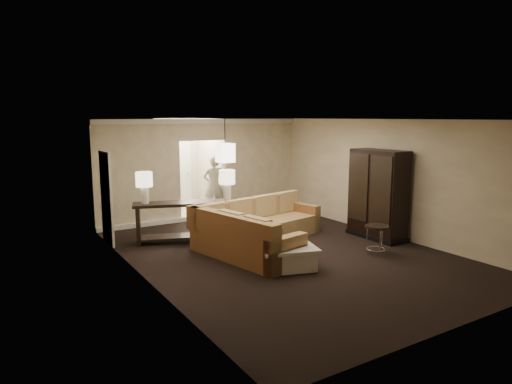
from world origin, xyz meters
TOP-DOWN VIEW (x-y plane):
  - ground at (0.00, 0.00)m, footprint 8.00×8.00m
  - wall_back at (0.00, 4.00)m, footprint 6.00×0.04m
  - wall_front at (0.00, -4.00)m, footprint 6.00×0.04m
  - wall_left at (-3.00, 0.00)m, footprint 0.04×8.00m
  - wall_right at (3.00, 0.00)m, footprint 0.04×8.00m
  - ceiling at (0.00, 0.00)m, footprint 6.00×8.00m
  - crown_molding at (0.00, 3.95)m, footprint 6.00×0.10m
  - baseboard at (0.00, 3.95)m, footprint 6.00×0.10m
  - side_door at (-2.97, 2.80)m, footprint 0.05×0.90m
  - foyer at (0.00, 5.34)m, footprint 1.44×2.02m
  - sectional_sofa at (-0.21, 0.78)m, footprint 3.42×3.11m
  - coffee_table at (-0.48, -0.64)m, footprint 1.34×1.34m
  - console_table at (-1.37, 2.00)m, footprint 2.46×1.32m
  - armoire at (2.59, -0.05)m, footprint 0.62×1.46m
  - drink_table at (1.61, -0.99)m, footprint 0.49×0.49m
  - table_lamp_left at (-2.25, 2.31)m, footprint 0.37×0.37m
  - table_lamp_right at (-0.49, 1.69)m, footprint 0.37×0.37m
  - pendant_light at (0.00, 2.70)m, footprint 0.38×0.38m
  - person at (0.45, 4.30)m, footprint 0.78×0.60m

SIDE VIEW (x-z plane):
  - ground at x=0.00m, z-range 0.00..0.00m
  - baseboard at x=0.00m, z-range 0.00..0.12m
  - coffee_table at x=-0.48m, z-range 0.00..0.45m
  - sectional_sofa at x=-0.21m, z-range -0.10..0.88m
  - drink_table at x=1.61m, z-range 0.13..0.75m
  - console_table at x=-1.37m, z-range 0.09..1.02m
  - person at x=0.45m, z-range 0.00..1.93m
  - armoire at x=2.59m, z-range -0.04..2.05m
  - side_door at x=-2.97m, z-range 0.00..2.10m
  - foyer at x=0.00m, z-range -0.10..2.70m
  - wall_back at x=0.00m, z-range 0.00..2.80m
  - wall_front at x=0.00m, z-range 0.00..2.80m
  - wall_left at x=-3.00m, z-range 0.00..2.80m
  - wall_right at x=3.00m, z-range 0.00..2.80m
  - table_lamp_left at x=-2.25m, z-range 1.05..1.76m
  - table_lamp_right at x=-0.49m, z-range 1.05..1.76m
  - pendant_light at x=0.00m, z-range 1.41..2.50m
  - crown_molding at x=0.00m, z-range 2.67..2.79m
  - ceiling at x=0.00m, z-range 2.79..2.81m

